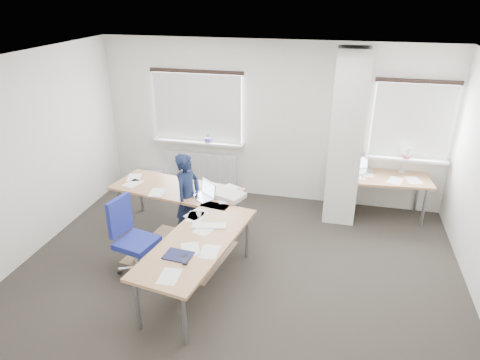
% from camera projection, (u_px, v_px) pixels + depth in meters
% --- Properties ---
extents(ground, '(6.00, 6.00, 0.00)m').
position_uv_depth(ground, '(236.00, 275.00, 5.80)').
color(ground, '#292421').
rests_on(ground, ground).
extents(room_shell, '(6.04, 5.04, 2.82)m').
position_uv_depth(room_shell, '(258.00, 143.00, 5.44)').
color(room_shell, silver).
rests_on(room_shell, ground).
extents(floor_mat, '(1.52, 1.35, 0.01)m').
position_uv_depth(floor_mat, '(181.00, 252.00, 6.29)').
color(floor_mat, '#8B6B4B').
rests_on(floor_mat, ground).
extents(white_crate, '(0.61, 0.51, 0.32)m').
position_uv_depth(white_crate, '(150.00, 181.00, 8.20)').
color(white_crate, white).
rests_on(white_crate, ground).
extents(desk_main, '(2.40, 2.95, 0.96)m').
position_uv_depth(desk_main, '(189.00, 214.00, 5.93)').
color(desk_main, '#986241').
rests_on(desk_main, ground).
extents(desk_side, '(1.46, 0.82, 1.22)m').
position_uv_depth(desk_side, '(385.00, 179.00, 7.01)').
color(desk_side, '#986241').
rests_on(desk_side, ground).
extents(task_chair, '(0.60, 0.59, 1.08)m').
position_uv_depth(task_chair, '(136.00, 253.00, 5.74)').
color(task_chair, navy).
rests_on(task_chair, ground).
extents(person, '(0.44, 0.57, 1.38)m').
position_uv_depth(person, '(188.00, 198.00, 6.37)').
color(person, black).
rests_on(person, ground).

